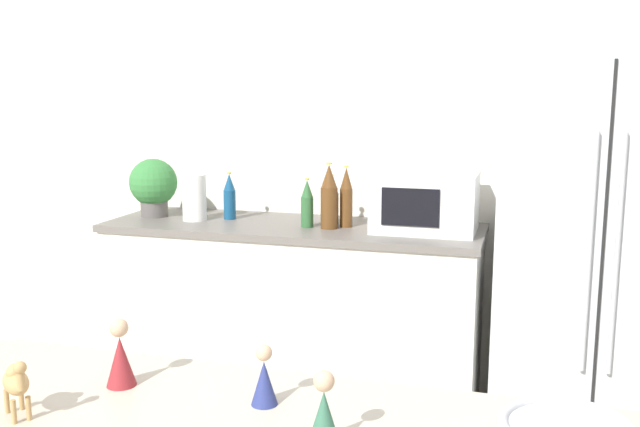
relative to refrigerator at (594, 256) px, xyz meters
The scene contains 15 objects.
wall_back 1.09m from the refrigerator, 157.40° to the left, with size 8.00×0.06×2.55m.
back_counter 1.48m from the refrigerator, behind, with size 1.89×0.63×0.93m.
refrigerator is the anchor object (origin of this frame).
potted_plant 2.20m from the refrigerator, behind, with size 0.25×0.25×0.31m.
paper_towel_roll 1.94m from the refrigerator, behind, with size 0.12×0.12×0.24m.
microwave 0.79m from the refrigerator, behind, with size 0.48×0.37×0.28m.
back_bottle_0 1.79m from the refrigerator, behind, with size 0.06×0.06×0.24m.
back_bottle_1 1.25m from the refrigerator, behind, with size 0.08×0.08×0.25m.
back_bottle_2 1.16m from the refrigerator, behind, with size 0.06×0.06×0.30m.
back_bottle_3 1.33m from the refrigerator, behind, with size 0.06×0.06×0.24m.
back_bottle_4 1.23m from the refrigerator, behind, with size 0.08×0.08×0.32m.
camel_figurine 2.48m from the refrigerator, 121.20° to the right, with size 0.10×0.10×0.14m.
wise_man_figurine_blue 2.16m from the refrigerator, 107.42° to the right, with size 0.06×0.06×0.15m.
wise_man_figurine_crimson 2.09m from the refrigerator, 113.07° to the right, with size 0.06×0.06×0.14m.
wise_man_figurine_purple 2.25m from the refrigerator, 121.32° to the right, with size 0.07×0.07×0.16m.
Camera 1 is at (0.64, -0.93, 1.60)m, focal length 40.00 mm.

